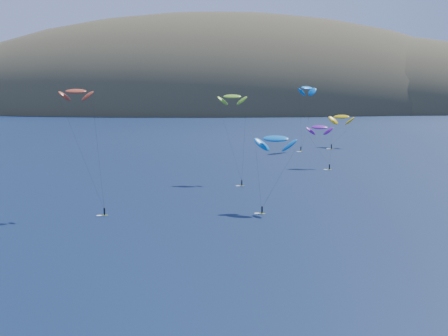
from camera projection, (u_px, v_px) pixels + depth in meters
island at (239, 119)px, 619.40m from camera, size 730.00×300.00×210.00m
kitesurfer_3 at (232, 97)px, 175.85m from camera, size 7.94×13.45×25.92m
kitesurfer_4 at (307, 88)px, 250.48m from camera, size 10.65×11.61×27.92m
kitesurfer_5 at (276, 139)px, 136.56m from camera, size 9.86×9.39×18.14m
kitesurfer_6 at (320, 127)px, 203.25m from camera, size 8.58×9.72×15.31m
kitesurfer_9 at (76, 92)px, 133.31m from camera, size 10.61×8.09×27.91m
kitesurfer_11 at (341, 117)px, 264.65m from camera, size 12.72×15.75×15.83m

